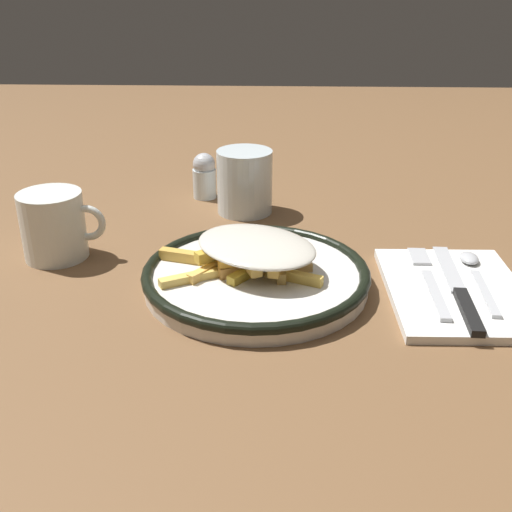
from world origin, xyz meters
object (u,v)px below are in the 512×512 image
(plate, at_px, (256,276))
(fries_heap, at_px, (251,252))
(napkin, at_px, (456,291))
(knife, at_px, (460,293))
(coffee_mug, at_px, (54,225))
(salt_shaker, at_px, (204,176))
(water_glass, at_px, (245,182))
(fork, at_px, (429,280))
(spoon, at_px, (475,271))

(plate, distance_m, fries_heap, 0.03)
(napkin, height_order, knife, knife)
(coffee_mug, xyz_separation_m, salt_shaker, (0.16, 0.23, -0.01))
(water_glass, bearing_deg, fork, -47.33)
(spoon, distance_m, coffee_mug, 0.51)
(plate, xyz_separation_m, salt_shaker, (-0.09, 0.30, 0.02))
(fries_heap, relative_size, salt_shaker, 2.86)
(plate, bearing_deg, knife, -8.28)
(fork, height_order, knife, knife)
(fork, xyz_separation_m, water_glass, (-0.22, 0.24, 0.03))
(water_glass, xyz_separation_m, salt_shaker, (-0.07, 0.06, -0.01))
(salt_shaker, bearing_deg, coffee_mug, -125.27)
(napkin, relative_size, water_glass, 2.20)
(napkin, bearing_deg, fork, 156.25)
(spoon, relative_size, salt_shaker, 2.12)
(water_glass, bearing_deg, fries_heap, -85.28)
(knife, distance_m, coffee_mug, 0.49)
(napkin, bearing_deg, plate, 176.50)
(knife, distance_m, spoon, 0.06)
(fork, relative_size, spoon, 1.15)
(fries_heap, distance_m, salt_shaker, 0.31)
(water_glass, distance_m, salt_shaker, 0.09)
(coffee_mug, bearing_deg, plate, -15.80)
(spoon, bearing_deg, fries_heap, -176.91)
(napkin, height_order, fork, fork)
(coffee_mug, height_order, salt_shaker, coffee_mug)
(plate, relative_size, fork, 1.49)
(fork, bearing_deg, salt_shaker, 133.74)
(fork, distance_m, water_glass, 0.33)
(plate, height_order, salt_shaker, salt_shaker)
(napkin, bearing_deg, water_glass, 134.61)
(plate, bearing_deg, coffee_mug, 164.20)
(fries_heap, xyz_separation_m, knife, (0.23, -0.04, -0.03))
(fries_heap, height_order, salt_shaker, salt_shaker)
(knife, height_order, salt_shaker, salt_shaker)
(spoon, relative_size, coffee_mug, 1.43)
(spoon, height_order, coffee_mug, coffee_mug)
(salt_shaker, bearing_deg, spoon, -38.90)
(knife, xyz_separation_m, water_glass, (-0.25, 0.27, 0.03))
(fries_heap, height_order, water_glass, water_glass)
(fries_heap, relative_size, spoon, 1.35)
(napkin, distance_m, fork, 0.03)
(plate, relative_size, knife, 1.25)
(plate, bearing_deg, water_glass, 96.04)
(knife, xyz_separation_m, coffee_mug, (-0.48, 0.10, 0.03))
(fries_heap, bearing_deg, salt_shaker, 106.31)
(coffee_mug, distance_m, salt_shaker, 0.28)
(napkin, relative_size, spoon, 1.35)
(plate, distance_m, napkin, 0.23)
(coffee_mug, bearing_deg, knife, -12.33)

